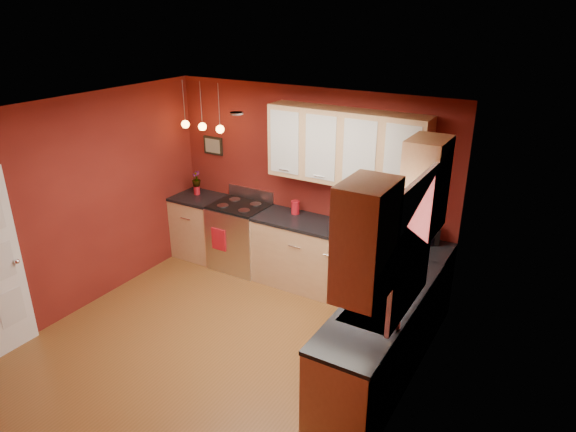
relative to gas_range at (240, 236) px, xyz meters
The scene contains 26 objects.
floor 2.08m from the gas_range, 62.94° to the right, with size 4.20×4.20×0.00m, color brown.
ceiling 2.93m from the gas_range, 62.94° to the right, with size 4.00×4.20×0.02m, color white.
wall_back 1.27m from the gas_range, 18.02° to the left, with size 4.00×0.02×2.60m, color maroon.
wall_front 4.09m from the gas_range, 76.73° to the right, with size 4.00×0.02×2.60m, color maroon.
wall_left 2.25m from the gas_range, 120.95° to the right, with size 0.02×4.20×2.60m, color maroon.
wall_right 3.53m from the gas_range, 31.66° to the right, with size 0.02×4.20×2.60m, color maroon.
base_cabinets_back_left 0.73m from the gas_range, behind, with size 0.70×0.60×0.90m, color tan.
base_cabinets_back_right 1.65m from the gas_range, ahead, with size 2.54×0.60×0.90m, color tan.
base_cabinets_right 2.95m from the gas_range, 27.27° to the right, with size 0.60×2.10×0.90m, color tan.
counter_back_left 0.85m from the gas_range, behind, with size 0.70×0.62×0.04m, color black.
counter_back_right 1.71m from the gas_range, ahead, with size 2.54×0.62×0.04m, color black.
counter_right 2.98m from the gas_range, 27.27° to the right, with size 0.62×2.10×0.04m, color black.
gas_range is the anchor object (origin of this frame).
dishwasher_front 2.04m from the gas_range, ahead, with size 0.60×0.02×0.80m, color silver.
sink 3.05m from the gas_range, 29.78° to the right, with size 0.50×0.70×0.33m.
window 3.48m from the gas_range, 27.40° to the right, with size 0.06×1.02×1.22m.
upper_cabinets_back 2.12m from the gas_range, ahead, with size 2.00×0.35×0.90m, color tan.
upper_cabinets_right 3.45m from the gas_range, 28.26° to the right, with size 0.35×1.95×0.90m, color tan.
wall_picture 1.36m from the gas_range, 156.09° to the left, with size 0.32×0.03×0.26m, color black.
pendant_lights 1.62m from the gas_range, behind, with size 0.71×0.11×0.66m.
red_canister 1.00m from the gas_range, ahead, with size 0.12×0.12×0.18m.
red_vase 0.97m from the gas_range, behind, with size 0.09×0.09×0.14m, color #B4131D.
flowers 1.07m from the gas_range, behind, with size 0.13×0.13×0.23m, color #B4131D.
coffee_maker 2.72m from the gas_range, ahead, with size 0.19×0.19×0.23m.
soap_pump 3.39m from the gas_range, 30.94° to the right, with size 0.07×0.08×0.16m, color white.
dish_towel 0.36m from the gas_range, 112.07° to the right, with size 0.23×0.02×0.32m, color #B4131D.
Camera 1 is at (3.05, -3.58, 3.53)m, focal length 32.00 mm.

